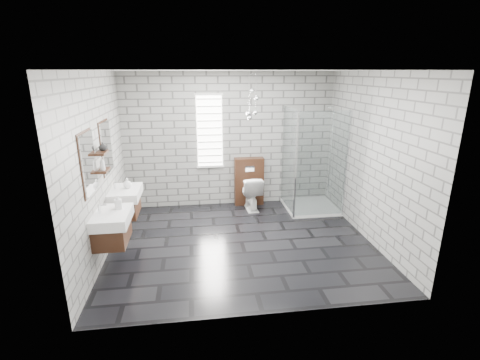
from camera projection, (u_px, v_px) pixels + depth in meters
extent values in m
cube|color=black|center=(242.00, 243.00, 5.72)|extent=(4.20, 3.60, 0.02)
cube|color=white|center=(242.00, 70.00, 4.91)|extent=(4.20, 3.60, 0.02)
cube|color=gray|center=(230.00, 141.00, 7.03)|extent=(4.20, 0.02, 2.70)
cube|color=gray|center=(266.00, 206.00, 3.61)|extent=(4.20, 0.02, 2.70)
cube|color=gray|center=(98.00, 168.00, 5.05)|extent=(0.02, 3.60, 2.70)
cube|color=gray|center=(372.00, 158.00, 5.58)|extent=(0.02, 3.60, 2.70)
cube|color=#3A1F12|center=(112.00, 232.00, 4.82)|extent=(0.42, 0.62, 0.30)
cube|color=silver|center=(127.00, 230.00, 4.84)|extent=(0.02, 0.35, 0.01)
cube|color=white|center=(112.00, 217.00, 4.76)|extent=(0.47, 0.70, 0.15)
cylinder|color=silver|center=(99.00, 209.00, 4.70)|extent=(0.04, 0.04, 0.12)
cylinder|color=silver|center=(103.00, 205.00, 4.69)|extent=(0.10, 0.02, 0.02)
cube|color=white|center=(88.00, 163.00, 4.50)|extent=(0.03, 0.55, 0.80)
cube|color=#3A1F12|center=(87.00, 163.00, 4.50)|extent=(0.01, 0.59, 0.84)
cube|color=#3A1F12|center=(125.00, 206.00, 5.77)|extent=(0.42, 0.62, 0.30)
cube|color=silver|center=(137.00, 204.00, 5.78)|extent=(0.02, 0.35, 0.01)
cube|color=white|center=(125.00, 193.00, 5.70)|extent=(0.47, 0.70, 0.15)
cylinder|color=silver|center=(115.00, 186.00, 5.64)|extent=(0.04, 0.04, 0.12)
cylinder|color=silver|center=(118.00, 183.00, 5.63)|extent=(0.10, 0.02, 0.02)
cube|color=white|center=(106.00, 147.00, 5.44)|extent=(0.03, 0.55, 0.80)
cube|color=#3A1F12|center=(106.00, 147.00, 5.44)|extent=(0.01, 0.59, 0.84)
cube|color=#3A1F12|center=(103.00, 170.00, 5.02)|extent=(0.14, 0.30, 0.03)
cube|color=#3A1F12|center=(101.00, 153.00, 4.94)|extent=(0.14, 0.30, 0.03)
cube|color=white|center=(210.00, 131.00, 6.90)|extent=(0.50, 0.02, 1.40)
cube|color=silver|center=(209.00, 94.00, 6.67)|extent=(0.56, 0.04, 0.04)
cube|color=silver|center=(211.00, 167.00, 7.10)|extent=(0.56, 0.04, 0.04)
cube|color=silver|center=(210.00, 162.00, 7.07)|extent=(0.48, 0.01, 0.02)
cube|color=silver|center=(210.00, 156.00, 7.02)|extent=(0.48, 0.01, 0.02)
cube|color=silver|center=(210.00, 149.00, 6.98)|extent=(0.48, 0.01, 0.02)
cube|color=silver|center=(210.00, 142.00, 6.94)|extent=(0.48, 0.01, 0.02)
cube|color=silver|center=(210.00, 135.00, 6.90)|extent=(0.48, 0.01, 0.02)
cube|color=silver|center=(210.00, 128.00, 6.86)|extent=(0.48, 0.01, 0.02)
cube|color=silver|center=(209.00, 121.00, 6.81)|extent=(0.48, 0.01, 0.02)
cube|color=silver|center=(209.00, 114.00, 6.77)|extent=(0.48, 0.01, 0.02)
cube|color=silver|center=(209.00, 106.00, 6.73)|extent=(0.48, 0.01, 0.03)
cube|color=silver|center=(209.00, 99.00, 6.69)|extent=(0.48, 0.01, 0.03)
cube|color=#3A1F12|center=(249.00, 181.00, 7.23)|extent=(0.60, 0.20, 1.00)
cube|color=silver|center=(250.00, 169.00, 7.04)|extent=(0.18, 0.01, 0.12)
cube|color=white|center=(310.00, 207.00, 7.14)|extent=(1.00, 1.00, 0.06)
cube|color=silver|center=(322.00, 166.00, 6.38)|extent=(1.00, 0.01, 2.00)
cube|color=silver|center=(289.00, 160.00, 6.78)|extent=(0.01, 1.00, 2.00)
cube|color=silver|center=(296.00, 167.00, 6.32)|extent=(0.03, 0.03, 2.00)
cube|color=silver|center=(347.00, 165.00, 6.44)|extent=(0.03, 0.03, 2.00)
cylinder|color=silver|center=(331.00, 153.00, 7.07)|extent=(0.02, 0.02, 1.80)
cylinder|color=silver|center=(331.00, 107.00, 6.78)|extent=(0.14, 0.14, 0.02)
sphere|color=silver|center=(248.00, 114.00, 6.39)|extent=(0.09, 0.09, 0.09)
cylinder|color=silver|center=(248.00, 91.00, 6.27)|extent=(0.01, 0.01, 0.71)
sphere|color=silver|center=(255.00, 113.00, 6.47)|extent=(0.09, 0.09, 0.09)
cylinder|color=silver|center=(255.00, 91.00, 6.36)|extent=(0.01, 0.01, 0.70)
sphere|color=silver|center=(252.00, 91.00, 6.42)|extent=(0.09, 0.09, 0.09)
cylinder|color=silver|center=(252.00, 80.00, 6.36)|extent=(0.01, 0.01, 0.32)
sphere|color=silver|center=(250.00, 118.00, 6.53)|extent=(0.09, 0.09, 0.09)
cylinder|color=silver|center=(250.00, 94.00, 6.39)|extent=(0.01, 0.01, 0.80)
sphere|color=silver|center=(256.00, 98.00, 6.43)|extent=(0.09, 0.09, 0.09)
cylinder|color=silver|center=(257.00, 83.00, 6.35)|extent=(0.01, 0.01, 0.45)
imported|color=white|center=(251.00, 192.00, 7.04)|extent=(0.42, 0.69, 0.69)
imported|color=#B2B2B2|center=(118.00, 202.00, 4.84)|extent=(0.11, 0.11, 0.20)
imported|color=#B2B2B2|center=(127.00, 183.00, 5.69)|extent=(0.14, 0.14, 0.17)
imported|color=#B2B2B2|center=(102.00, 164.00, 4.93)|extent=(0.10, 0.10, 0.19)
imported|color=#B2B2B2|center=(103.00, 146.00, 4.99)|extent=(0.12, 0.12, 0.12)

